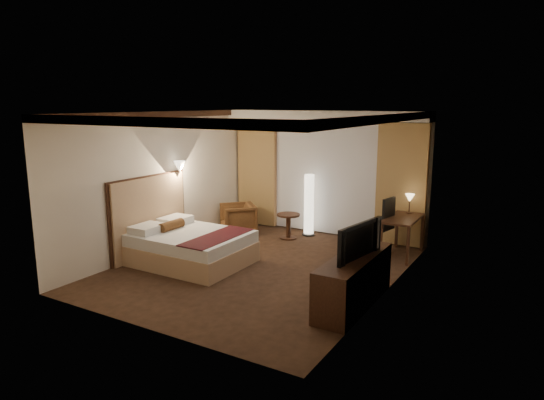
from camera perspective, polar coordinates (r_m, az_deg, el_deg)
The scene contains 21 objects.
floor at distance 8.65m, azimuth -1.36°, elevation -7.95°, with size 4.50×5.50×0.01m, color black.
ceiling at distance 8.16m, azimuth -1.45°, elevation 10.25°, with size 4.50×5.50×0.01m, color white.
back_wall at distance 10.70m, azimuth 6.42°, elevation 3.19°, with size 4.50×0.02×2.70m, color beige.
left_wall at distance 9.66m, azimuth -12.81°, elevation 2.10°, with size 0.02×5.50×2.70m, color beige.
right_wall at distance 7.38m, azimuth 13.60°, elevation -0.76°, with size 0.02×5.50×2.70m, color beige.
crown_molding at distance 8.16m, azimuth -1.45°, elevation 9.82°, with size 4.50×5.50×0.12m, color black, non-canonical shape.
soffit at distance 10.37m, azimuth 6.00°, elevation 9.88°, with size 4.50×0.50×0.20m, color white.
curtain_sheer at distance 10.64m, azimuth 6.23°, elevation 2.61°, with size 2.48×0.04×2.45m, color silver.
curtain_left_drape at distance 11.39m, azimuth -1.72°, elevation 3.25°, with size 1.00×0.14×2.45m, color tan.
curtain_right_drape at distance 10.02m, azimuth 14.98°, elevation 1.74°, with size 1.00×0.14×2.45m, color tan.
wall_sconce at distance 9.77m, azimuth -10.80°, elevation 3.88°, with size 0.24×0.24×0.24m, color white, non-canonical shape.
bed at distance 8.91m, azimuth -9.45°, elevation -5.56°, with size 1.96×1.53×0.58m, color white, non-canonical shape.
headboard at distance 9.45m, azimuth -14.17°, elevation -1.89°, with size 0.12×1.83×1.50m, color tan, non-canonical shape.
armchair at distance 10.77m, azimuth -4.02°, elevation -2.04°, with size 0.71×0.67×0.73m, color #4D3017.
side_table at distance 10.36m, azimuth 1.94°, elevation -3.10°, with size 0.49×0.49×0.54m, color black, non-canonical shape.
floor_lamp at distance 10.57m, azimuth 4.37°, elevation -0.57°, with size 0.29×0.29×1.36m, color white, non-canonical shape.
desk at distance 9.50m, azimuth 15.05°, elevation -4.19°, with size 0.55×1.12×0.75m, color black, non-canonical shape.
desk_lamp at distance 9.76m, azimuth 15.87°, elevation -0.53°, with size 0.18×0.18×0.34m, color #FFD899, non-canonical shape.
office_chair at distance 9.53m, azimuth 12.39°, elevation -2.87°, with size 0.54×0.54×1.12m, color black, non-canonical shape.
dresser at distance 7.11m, azimuth 9.61°, elevation -9.37°, with size 0.50×1.86×0.73m, color black, non-canonical shape.
television at distance 6.91m, azimuth 9.56°, elevation -4.06°, with size 1.10×0.63×0.14m, color black.
Camera 1 is at (4.32, -6.92, 2.86)m, focal length 32.00 mm.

